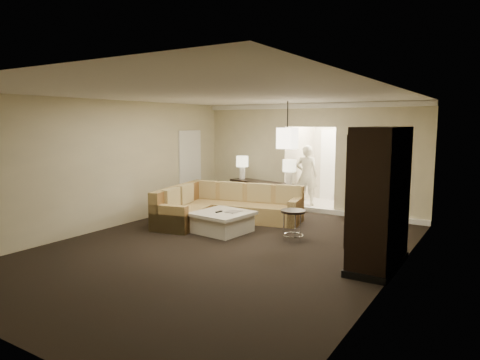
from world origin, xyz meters
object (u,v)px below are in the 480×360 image
Objects in this scene: armoire at (379,201)px; drink_table at (293,219)px; sectional_sofa at (223,207)px; person at (307,172)px; console_table at (264,195)px; coffee_table at (223,222)px.

armoire reaches higher than drink_table.
sectional_sofa is 3.11m from person.
drink_table is at bearing -35.07° from console_table.
coffee_table is (0.57, -0.83, -0.12)m from sectional_sofa.
sectional_sofa is at bearing 163.48° from drink_table.
console_table is at bearing 143.14° from armoire.
sectional_sofa is 1.40× the size of console_table.
sectional_sofa is 4.20m from armoire.
sectional_sofa is 2.21m from drink_table.
armoire is (3.35, -0.48, 0.85)m from coffee_table.
console_table reaches higher than coffee_table.
person is (0.48, 1.58, 0.46)m from console_table.
coffee_table is at bearing 74.27° from person.
sectional_sofa is 1.34× the size of armoire.
coffee_table is 2.20m from console_table.
drink_table is at bearing 159.24° from armoire.
person is at bearing 109.59° from drink_table.
console_table is 1.71m from person.
armoire reaches higher than coffee_table.
armoire is 3.67× the size of drink_table.
person is at bearing 125.92° from armoire.
sectional_sofa is at bearing 124.43° from coffee_table.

